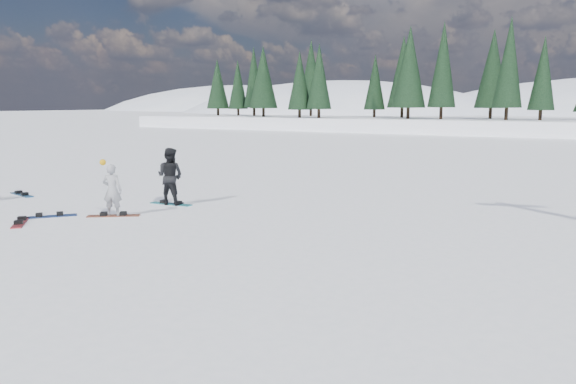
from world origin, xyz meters
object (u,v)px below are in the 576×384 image
(snowboard_loose_b, at_px, (20,222))
(snowboard_loose_c, at_px, (22,195))
(snowboarder_woman, at_px, (112,190))
(snowboard_loose_a, at_px, (50,216))
(snowboarder_man, at_px, (170,176))

(snowboard_loose_b, bearing_deg, snowboard_loose_c, -171.86)
(snowboarder_woman, bearing_deg, snowboard_loose_a, 8.64)
(snowboarder_woman, xyz_separation_m, snowboard_loose_b, (-1.51, -1.96, -0.77))
(snowboarder_man, distance_m, snowboard_loose_b, 4.69)
(snowboarder_man, height_order, snowboard_loose_b, snowboarder_man)
(snowboard_loose_a, height_order, snowboard_loose_c, same)
(snowboarder_woman, height_order, snowboard_loose_c, snowboarder_woman)
(snowboarder_woman, bearing_deg, snowboard_loose_b, 27.92)
(snowboarder_man, relative_size, snowboard_loose_a, 1.24)
(snowboarder_woman, bearing_deg, snowboarder_man, -118.00)
(snowboarder_woman, relative_size, snowboarder_man, 0.90)
(snowboarder_woman, distance_m, snowboard_loose_a, 1.99)
(snowboarder_man, distance_m, snowboard_loose_c, 6.15)
(snowboarder_man, bearing_deg, snowboard_loose_b, 59.09)
(snowboard_loose_b, bearing_deg, snowboarder_man, 112.19)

